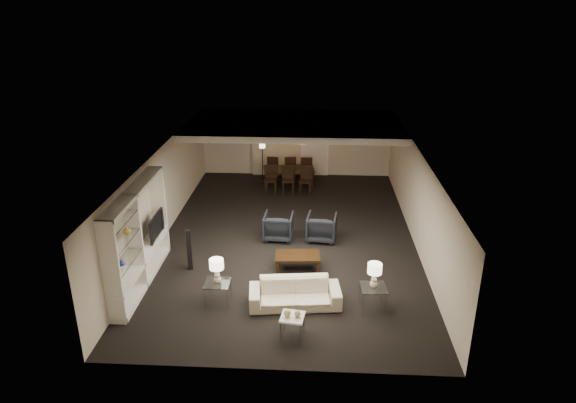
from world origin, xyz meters
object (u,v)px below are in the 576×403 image
at_px(chair_nl, 271,179).
at_px(floor_lamp, 263,162).
at_px(chair_fm, 290,168).
at_px(chair_nr, 306,180).
at_px(table_lamp_right, 374,276).
at_px(chair_nm, 288,180).
at_px(vase_blue, 121,262).
at_px(sofa, 295,293).
at_px(television, 152,226).
at_px(armchair_left, 279,226).
at_px(chair_fr, 306,168).
at_px(chair_fl, 274,168).
at_px(marble_table, 292,326).
at_px(armchair_right, 322,227).
at_px(dining_table, 289,178).
at_px(coffee_table, 298,262).
at_px(floor_speaker, 189,250).
at_px(table_lamp_left, 217,271).
at_px(pendant_light, 303,139).
at_px(vase_amber, 127,230).
at_px(side_table_left, 218,292).
at_px(side_table_right, 373,297).

bearing_deg(chair_nl, floor_lamp, 111.13).
bearing_deg(chair_fm, chair_nr, 107.18).
distance_m(table_lamp_right, chair_nm, 7.27).
xyz_separation_m(vase_blue, chair_fm, (3.11, 8.56, -0.67)).
height_order(sofa, television, television).
height_order(armchair_left, chair_fr, chair_fr).
relative_size(chair_fl, floor_lamp, 0.63).
bearing_deg(marble_table, table_lamp_right, 32.91).
xyz_separation_m(marble_table, chair_nm, (-0.54, 8.01, 0.24)).
distance_m(armchair_right, chair_fr, 4.94).
bearing_deg(floor_lamp, chair_fm, 13.67).
height_order(armchair_right, chair_nl, chair_nl).
bearing_deg(marble_table, dining_table, 93.54).
xyz_separation_m(marble_table, chair_fm, (-0.54, 9.31, 0.24)).
distance_m(coffee_table, chair_fl, 6.71).
height_order(armchair_left, floor_speaker, floor_speaker).
distance_m(table_lamp_left, table_lamp_right, 3.40).
height_order(dining_table, chair_fm, chair_fm).
xyz_separation_m(pendant_light, sofa, (0.04, -6.86, -1.63)).
bearing_deg(television, pendant_light, -34.78).
relative_size(sofa, vase_amber, 10.60).
distance_m(sofa, coffee_table, 1.60).
xyz_separation_m(armchair_left, marble_table, (0.60, -4.40, -0.14)).
height_order(table_lamp_left, chair_nr, table_lamp_left).
relative_size(armchair_right, table_lamp_right, 1.44).
xyz_separation_m(side_table_left, chair_nl, (0.56, 6.91, 0.21)).
distance_m(sofa, marble_table, 1.10).
bearing_deg(chair_nm, coffee_table, -88.59).
distance_m(side_table_left, marble_table, 2.03).
xyz_separation_m(vase_blue, dining_table, (3.11, 7.91, -0.82)).
relative_size(table_lamp_left, floor_lamp, 0.38).
bearing_deg(chair_nl, table_lamp_left, -93.46).
bearing_deg(sofa, floor_lamp, 94.55).
bearing_deg(pendant_light, vase_amber, -118.30).
bearing_deg(side_table_left, chair_nr, 75.67).
relative_size(side_table_right, floor_lamp, 0.37).
bearing_deg(side_table_right, television, 162.25).
height_order(armchair_left, chair_nm, chair_nm).
bearing_deg(table_lamp_left, marble_table, -32.91).
xyz_separation_m(chair_nr, chair_fl, (-1.20, 1.30, 0.00)).
bearing_deg(chair_fm, table_lamp_left, 74.34).
xyz_separation_m(floor_speaker, floor_lamp, (1.16, 6.52, 0.21)).
bearing_deg(side_table_right, table_lamp_left, 180.00).
xyz_separation_m(side_table_left, floor_speaker, (-0.98, 1.45, 0.28)).
xyz_separation_m(armchair_right, floor_speaker, (-3.28, -1.85, 0.16)).
bearing_deg(armchair_left, sofa, 103.47).
height_order(table_lamp_right, chair_fr, table_lamp_right).
relative_size(armchair_right, table_lamp_left, 1.44).
bearing_deg(coffee_table, floor_speaker, -176.83).
height_order(pendant_light, side_table_left, pendant_light).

